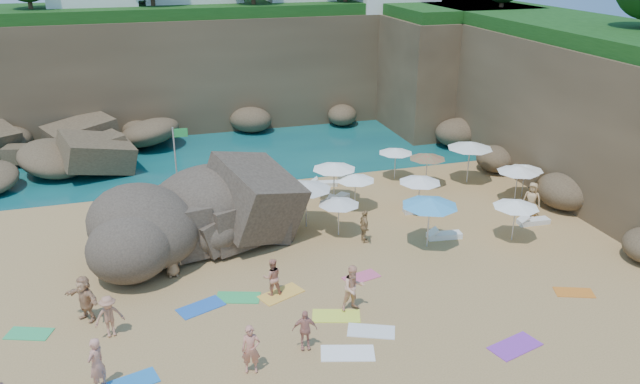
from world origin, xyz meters
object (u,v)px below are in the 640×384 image
object	(u,v)px
person_stand_2	(243,188)
person_stand_5	(162,199)
flag_pole	(177,154)
person_stand_1	(272,277)
person_stand_3	(364,226)
parasol_0	(306,185)
lounger_0	(279,221)
person_stand_6	(96,364)
rock_outcrop	(188,245)
person_stand_4	(532,199)
parasol_2	(355,177)
parasol_1	(396,151)

from	to	relation	value
person_stand_2	person_stand_5	bearing A→B (deg)	57.78
flag_pole	person_stand_5	world-z (taller)	flag_pole
person_stand_1	person_stand_3	xyz separation A→B (m)	(5.10, 3.30, 0.02)
parasol_0	lounger_0	xyz separation A→B (m)	(-1.18, 0.81, -2.06)
person_stand_6	rock_outcrop	bearing A→B (deg)	-163.04
person_stand_3	person_stand_4	bearing A→B (deg)	-87.95
person_stand_5	parasol_2	bearing A→B (deg)	-42.47
flag_pole	person_stand_2	size ratio (longest dim) A/B	2.79
parasol_2	person_stand_5	size ratio (longest dim) A/B	1.31
person_stand_3	parasol_2	bearing A→B (deg)	-13.36
person_stand_3	person_stand_4	size ratio (longest dim) A/B	0.88
parasol_1	parasol_2	bearing A→B (deg)	-136.54
person_stand_4	lounger_0	bearing A→B (deg)	-147.50
parasol_0	person_stand_5	world-z (taller)	parasol_0
person_stand_2	person_stand_5	size ratio (longest dim) A/B	0.93
parasol_0	rock_outcrop	bearing A→B (deg)	-175.92
rock_outcrop	lounger_0	world-z (taller)	rock_outcrop
parasol_2	person_stand_5	distance (m)	9.98
parasol_0	person_stand_2	size ratio (longest dim) A/B	1.73
flag_pole	person_stand_4	size ratio (longest dim) A/B	2.23
person_stand_2	person_stand_1	bearing A→B (deg)	139.00
parasol_1	person_stand_1	world-z (taller)	parasol_1
person_stand_5	parasol_1	bearing A→B (deg)	-23.48
rock_outcrop	parasol_1	distance (m)	13.74
rock_outcrop	person_stand_3	xyz separation A→B (m)	(7.89, -2.00, 0.80)
person_stand_2	person_stand_3	size ratio (longest dim) A/B	0.90
parasol_1	person_stand_1	xyz separation A→B (m)	(-9.75, -10.63, -0.97)
lounger_0	flag_pole	bearing A→B (deg)	126.75
parasol_1	lounger_0	xyz separation A→B (m)	(-7.96, -4.11, -1.63)
parasol_0	parasol_2	size ratio (longest dim) A/B	1.23
person_stand_4	person_stand_5	bearing A→B (deg)	-152.49
lounger_0	person_stand_1	bearing A→B (deg)	-112.31
person_stand_4	parasol_1	bearing A→B (deg)	168.31
parasol_0	person_stand_6	xyz separation A→B (m)	(-9.42, -9.60, -1.27)
person_stand_2	person_stand_4	world-z (taller)	person_stand_4
person_stand_3	person_stand_6	bearing A→B (deg)	121.76
parasol_1	person_stand_2	size ratio (longest dim) A/B	1.39
parasol_2	person_stand_3	distance (m)	3.98
rock_outcrop	flag_pole	bearing A→B (deg)	87.99
person_stand_3	person_stand_4	xyz separation A→B (m)	(9.16, 0.36, 0.10)
lounger_0	person_stand_2	size ratio (longest dim) A/B	1.06
flag_pole	person_stand_6	xyz separation A→B (m)	(-3.85, -15.00, -1.67)
person_stand_3	person_stand_5	xyz separation A→B (m)	(-8.75, 6.15, -0.02)
parasol_1	person_stand_4	bearing A→B (deg)	-57.12
rock_outcrop	person_stand_4	world-z (taller)	person_stand_4
person_stand_3	flag_pole	bearing A→B (deg)	44.39
rock_outcrop	person_stand_4	bearing A→B (deg)	-5.51
parasol_1	person_stand_6	distance (m)	21.77
person_stand_1	person_stand_6	world-z (taller)	person_stand_6
rock_outcrop	person_stand_1	bearing A→B (deg)	-62.23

